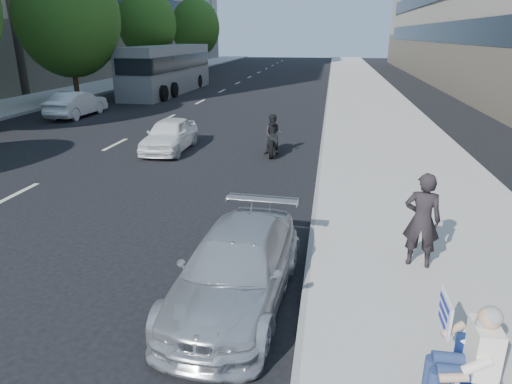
% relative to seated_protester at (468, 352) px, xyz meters
% --- Properties ---
extents(ground, '(160.00, 160.00, 0.00)m').
position_rel_seated_protester_xyz_m(ground, '(-3.27, 3.94, -0.87)').
color(ground, black).
rests_on(ground, ground).
extents(near_sidewalk, '(5.00, 120.00, 0.15)m').
position_rel_seated_protester_xyz_m(near_sidewalk, '(0.73, 23.94, -0.80)').
color(near_sidewalk, '#B1ADA5').
rests_on(near_sidewalk, ground).
extents(far_sidewalk, '(4.50, 120.00, 0.15)m').
position_rel_seated_protester_xyz_m(far_sidewalk, '(-20.02, 23.94, -0.80)').
color(far_sidewalk, '#B1ADA5').
rests_on(far_sidewalk, ground).
extents(tree_far_c, '(6.00, 6.00, 8.47)m').
position_rel_seated_protester_xyz_m(tree_far_c, '(-16.97, 21.94, 4.15)').
color(tree_far_c, '#382616').
rests_on(tree_far_c, ground).
extents(tree_far_d, '(4.80, 4.80, 7.65)m').
position_rel_seated_protester_xyz_m(tree_far_d, '(-16.97, 33.94, 4.01)').
color(tree_far_d, '#382616').
rests_on(tree_far_d, ground).
extents(tree_far_e, '(5.40, 5.40, 7.89)m').
position_rel_seated_protester_xyz_m(tree_far_e, '(-16.97, 47.94, 3.91)').
color(tree_far_e, '#382616').
rests_on(tree_far_e, ground).
extents(seated_protester, '(0.83, 1.11, 1.31)m').
position_rel_seated_protester_xyz_m(seated_protester, '(0.00, 0.00, 0.00)').
color(seated_protester, navy).
rests_on(seated_protester, near_sidewalk).
extents(pedestrian_woman, '(0.69, 0.52, 1.71)m').
position_rel_seated_protester_xyz_m(pedestrian_woman, '(0.10, 3.37, 0.13)').
color(pedestrian_woman, black).
rests_on(pedestrian_woman, near_sidewalk).
extents(parked_sedan, '(1.89, 4.10, 1.16)m').
position_rel_seated_protester_xyz_m(parked_sedan, '(-2.90, 1.94, -0.29)').
color(parked_sedan, '#B2B5BA').
rests_on(parked_sedan, ground).
extents(white_sedan_near, '(1.45, 3.49, 1.18)m').
position_rel_seated_protester_xyz_m(white_sedan_near, '(-7.32, 11.35, -0.28)').
color(white_sedan_near, white).
rests_on(white_sedan_near, ground).
extents(white_sedan_mid, '(1.48, 3.97, 1.30)m').
position_rel_seated_protester_xyz_m(white_sedan_mid, '(-14.57, 17.65, -0.22)').
color(white_sedan_mid, white).
rests_on(white_sedan_mid, ground).
extents(motorcycle, '(0.73, 2.05, 1.42)m').
position_rel_seated_protester_xyz_m(motorcycle, '(-3.51, 11.44, -0.24)').
color(motorcycle, black).
rests_on(motorcycle, ground).
extents(bus, '(2.91, 12.11, 3.30)m').
position_rel_seated_protester_xyz_m(bus, '(-13.37, 28.38, 0.76)').
color(bus, slate).
rests_on(bus, ground).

